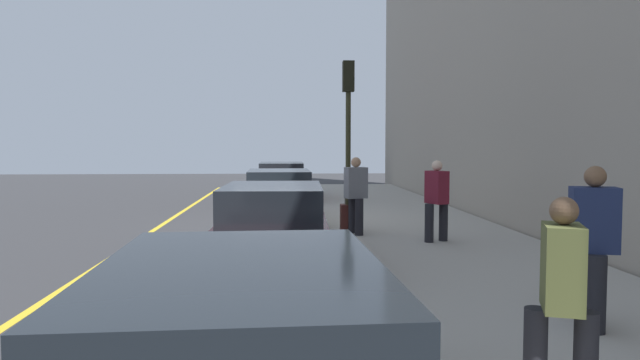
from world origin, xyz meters
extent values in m
plane|color=#333335|center=(0.00, 0.00, 0.00)|extent=(56.00, 56.00, 0.00)
cube|color=#A39E93|center=(0.00, -3.30, 0.07)|extent=(28.00, 4.60, 0.15)
cube|color=gold|center=(0.00, 3.20, 0.00)|extent=(28.00, 0.14, 0.01)
cube|color=white|center=(1.69, -0.70, 0.11)|extent=(5.08, 0.56, 0.22)
cylinder|color=black|center=(-10.51, -0.70, 0.32)|extent=(0.65, 0.24, 0.64)
cube|color=black|center=(-12.21, 0.08, 1.21)|extent=(2.48, 1.69, 0.60)
cylinder|color=black|center=(-4.23, 0.83, 0.32)|extent=(0.65, 0.24, 0.64)
cylinder|color=black|center=(-4.28, -0.85, 0.32)|extent=(0.65, 0.24, 0.64)
cylinder|color=black|center=(-7.15, 0.92, 0.32)|extent=(0.65, 0.24, 0.64)
cylinder|color=black|center=(-7.20, -0.76, 0.32)|extent=(0.65, 0.24, 0.64)
cube|color=maroon|center=(-5.71, 0.04, 0.59)|extent=(4.76, 1.93, 0.64)
cube|color=black|center=(-5.95, 0.04, 1.21)|extent=(2.49, 1.67, 0.60)
cylinder|color=black|center=(1.32, 0.88, 0.32)|extent=(0.64, 0.23, 0.64)
cylinder|color=black|center=(1.36, -0.80, 0.32)|extent=(0.64, 0.23, 0.64)
cylinder|color=black|center=(-1.44, 0.83, 0.32)|extent=(0.64, 0.23, 0.64)
cylinder|color=black|center=(-1.40, -0.85, 0.32)|extent=(0.64, 0.23, 0.64)
cube|color=white|center=(-0.04, 0.01, 0.59)|extent=(4.49, 1.89, 0.64)
cube|color=black|center=(-0.26, 0.01, 1.21)|extent=(2.35, 1.64, 0.60)
cylinder|color=black|center=(7.87, 0.83, 0.32)|extent=(0.64, 0.22, 0.64)
cylinder|color=black|center=(7.87, -0.85, 0.32)|extent=(0.64, 0.22, 0.64)
cylinder|color=black|center=(5.03, 0.83, 0.32)|extent=(0.64, 0.22, 0.64)
cylinder|color=black|center=(5.03, -0.85, 0.32)|extent=(0.64, 0.22, 0.64)
cube|color=maroon|center=(6.45, -0.01, 0.59)|extent=(4.59, 1.81, 0.64)
cube|color=black|center=(6.22, -0.01, 1.21)|extent=(2.39, 1.60, 0.60)
cylinder|color=black|center=(-3.57, -3.50, 0.55)|extent=(0.19, 0.19, 0.80)
cylinder|color=black|center=(-3.73, -3.16, 0.55)|extent=(0.19, 0.19, 0.80)
cube|color=maroon|center=(-3.65, -3.33, 1.30)|extent=(0.54, 0.45, 0.68)
sphere|color=beige|center=(-3.65, -3.33, 1.75)|extent=(0.22, 0.22, 0.22)
cylinder|color=black|center=(-11.23, -2.11, 0.54)|extent=(0.18, 0.18, 0.77)
cube|color=brown|center=(-11.29, -2.28, 1.25)|extent=(0.51, 0.41, 0.66)
sphere|color=brown|center=(-11.29, -2.28, 1.69)|extent=(0.21, 0.21, 0.21)
cylinder|color=black|center=(-2.73, -1.81, 0.56)|extent=(0.19, 0.19, 0.82)
cylinder|color=black|center=(-2.36, -1.71, 0.56)|extent=(0.19, 0.19, 0.82)
cube|color=slate|center=(-2.55, -1.76, 1.32)|extent=(0.42, 0.54, 0.70)
sphere|color=tan|center=(-2.55, -1.76, 1.79)|extent=(0.23, 0.23, 0.23)
cylinder|color=black|center=(-9.57, -3.53, 0.57)|extent=(0.20, 0.20, 0.85)
cylinder|color=black|center=(-9.18, -3.63, 0.57)|extent=(0.20, 0.20, 0.85)
cube|color=#1E284C|center=(-9.37, -3.58, 1.36)|extent=(0.42, 0.55, 0.72)
sphere|color=brown|center=(-9.37, -3.58, 1.84)|extent=(0.23, 0.23, 0.23)
cylinder|color=#2D2D19|center=(-2.17, -1.62, 1.78)|extent=(0.12, 0.12, 3.26)
cube|color=black|center=(-2.17, -1.62, 3.76)|extent=(0.26, 0.26, 0.70)
sphere|color=red|center=(-2.02, -1.62, 3.97)|extent=(0.14, 0.14, 0.14)
sphere|color=orange|center=(-2.02, -1.62, 3.75)|extent=(0.14, 0.14, 0.14)
sphere|color=green|center=(-2.02, -1.62, 3.53)|extent=(0.14, 0.14, 0.14)
cube|color=#471E19|center=(-2.11, -1.57, 0.47)|extent=(0.34, 0.22, 0.64)
cylinder|color=#4C4C4C|center=(-2.11, -1.57, 0.97)|extent=(0.03, 0.03, 0.36)
camera|label=1|loc=(-15.51, -0.18, 2.19)|focal=32.39mm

